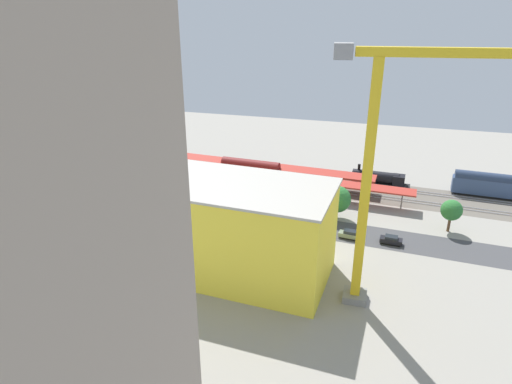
# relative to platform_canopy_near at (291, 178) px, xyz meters

# --- Properties ---
(ground_plane) EXTENTS (178.53, 178.53, 0.00)m
(ground_plane) POSITION_rel_platform_canopy_near_xyz_m (1.83, 11.72, -4.13)
(ground_plane) COLOR gray
(ground_plane) RESTS_ON ground
(rail_bed) EXTENTS (112.27, 21.44, 0.01)m
(rail_bed) POSITION_rel_platform_canopy_near_xyz_m (1.83, -8.11, -4.13)
(rail_bed) COLOR #665E54
(rail_bed) RESTS_ON ground
(street_asphalt) EXTENTS (111.93, 16.21, 0.01)m
(street_asphalt) POSITION_rel_platform_canopy_near_xyz_m (1.83, 15.75, -4.13)
(street_asphalt) COLOR #424244
(street_asphalt) RESTS_ON ground
(track_rails) EXTENTS (111.36, 15.03, 0.12)m
(track_rails) POSITION_rel_platform_canopy_near_xyz_m (1.83, -8.11, -3.95)
(track_rails) COLOR #9E9EA8
(track_rails) RESTS_ON ground
(platform_canopy_near) EXTENTS (58.30, 8.13, 4.34)m
(platform_canopy_near) POSITION_rel_platform_canopy_near_xyz_m (0.00, 0.00, 0.00)
(platform_canopy_near) COLOR #A82D23
(platform_canopy_near) RESTS_ON ground
(platform_canopy_far) EXTENTS (63.32, 9.11, 4.23)m
(platform_canopy_far) POSITION_rel_platform_canopy_near_xyz_m (11.51, -7.13, -0.16)
(platform_canopy_far) COLOR #A82D23
(platform_canopy_far) RESTS_ON ground
(locomotive) EXTENTS (14.58, 3.74, 5.21)m
(locomotive) POSITION_rel_platform_canopy_near_xyz_m (-21.15, -11.24, -2.29)
(locomotive) COLOR black
(locomotive) RESTS_ON ground
(passenger_coach) EXTENTS (17.80, 4.00, 6.07)m
(passenger_coach) POSITION_rel_platform_canopy_near_xyz_m (-46.86, -11.23, -0.92)
(passenger_coach) COLOR black
(passenger_coach) RESTS_ON ground
(freight_coach_far) EXTENTS (16.27, 4.17, 6.03)m
(freight_coach_far) POSITION_rel_platform_canopy_near_xyz_m (11.76, -4.99, -0.97)
(freight_coach_far) COLOR black
(freight_coach_far) RESTS_ON ground
(parked_car_0) EXTENTS (4.32, 2.09, 1.67)m
(parked_car_0) POSITION_rel_platform_canopy_near_xyz_m (-24.02, 19.25, -3.38)
(parked_car_0) COLOR black
(parked_car_0) RESTS_ON ground
(parked_car_1) EXTENTS (4.65, 2.17, 1.72)m
(parked_car_1) POSITION_rel_platform_canopy_near_xyz_m (-16.22, 19.23, -3.36)
(parked_car_1) COLOR black
(parked_car_1) RESTS_ON ground
(parked_car_2) EXTENTS (4.45, 2.04, 1.83)m
(parked_car_2) POSITION_rel_platform_canopy_near_xyz_m (-8.93, 18.90, -3.32)
(parked_car_2) COLOR black
(parked_car_2) RESTS_ON ground
(parked_car_3) EXTENTS (4.35, 2.09, 1.62)m
(parked_car_3) POSITION_rel_platform_canopy_near_xyz_m (-1.40, 18.86, -3.41)
(parked_car_3) COLOR black
(parked_car_3) RESTS_ON ground
(construction_building) EXTENTS (39.87, 18.83, 15.92)m
(construction_building) POSITION_rel_platform_canopy_near_xyz_m (5.62, 36.43, 3.83)
(construction_building) COLOR yellow
(construction_building) RESTS_ON ground
(construction_roof_slab) EXTENTS (40.51, 19.47, 0.40)m
(construction_roof_slab) POSITION_rel_platform_canopy_near_xyz_m (5.62, 36.43, 11.99)
(construction_roof_slab) COLOR #ADA89E
(construction_roof_slab) RESTS_ON construction_building
(tower_crane) EXTENTS (27.07, 5.34, 38.30)m
(tower_crane) POSITION_rel_platform_canopy_near_xyz_m (-20.76, 38.90, 18.55)
(tower_crane) COLOR gray
(tower_crane) RESTS_ON ground
(box_truck_0) EXTENTS (9.48, 2.61, 3.56)m
(box_truck_0) POSITION_rel_platform_canopy_near_xyz_m (20.11, 22.57, -2.39)
(box_truck_0) COLOR black
(box_truck_0) RESTS_ON ground
(street_tree_0) EXTENTS (4.95, 4.95, 7.23)m
(street_tree_0) POSITION_rel_platform_canopy_near_xyz_m (-4.61, 10.47, 0.60)
(street_tree_0) COLOR brown
(street_tree_0) RESTS_ON ground
(street_tree_1) EXTENTS (4.24, 4.24, 6.86)m
(street_tree_1) POSITION_rel_platform_canopy_near_xyz_m (-35.24, 10.52, 0.58)
(street_tree_1) COLOR brown
(street_tree_1) RESTS_ON ground
(street_tree_2) EXTENTS (5.71, 5.71, 7.40)m
(street_tree_2) POSITION_rel_platform_canopy_near_xyz_m (-12.52, 10.93, 0.41)
(street_tree_2) COLOR brown
(street_tree_2) RESTS_ON ground
(street_tree_3) EXTENTS (4.55, 4.55, 7.85)m
(street_tree_3) POSITION_rel_platform_canopy_near_xyz_m (2.45, 11.72, 1.42)
(street_tree_3) COLOR brown
(street_tree_3) RESTS_ON ground
(street_tree_4) EXTENTS (4.81, 4.81, 7.59)m
(street_tree_4) POSITION_rel_platform_canopy_near_xyz_m (19.33, 10.84, 1.03)
(street_tree_4) COLOR brown
(street_tree_4) RESTS_ON ground
(traffic_light) EXTENTS (0.50, 0.36, 7.17)m
(traffic_light) POSITION_rel_platform_canopy_near_xyz_m (25.46, 19.97, 0.56)
(traffic_light) COLOR #333333
(traffic_light) RESTS_ON ground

